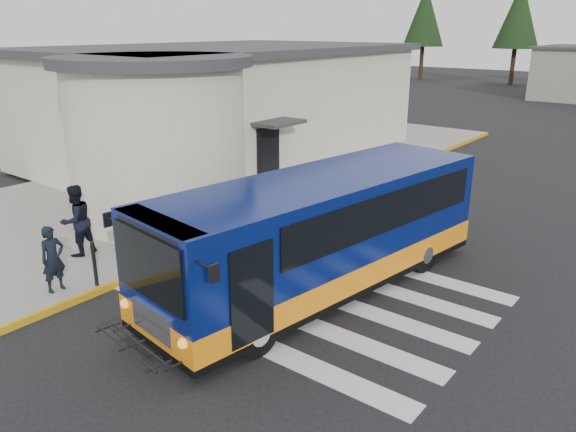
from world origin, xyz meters
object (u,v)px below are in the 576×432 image
Objects in this scene: transit_bus at (321,237)px; pedestrian_b at (76,220)px; bollard at (94,264)px; pedestrian_a at (53,259)px.

transit_bus is 6.35m from pedestrian_b.
pedestrian_b reaches higher than bollard.
transit_bus is at bearing 105.62° from pedestrian_b.
bollard is (0.49, 0.69, -0.22)m from pedestrian_a.
bollard is at bearing 60.27° from pedestrian_b.
bollard is (1.94, -0.81, -0.39)m from pedestrian_b.
pedestrian_b is (-1.45, 1.50, 0.17)m from pedestrian_a.
transit_bus reaches higher than pedestrian_a.
bollard is at bearing -132.29° from transit_bus.
transit_bus is at bearing 39.73° from bollard.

